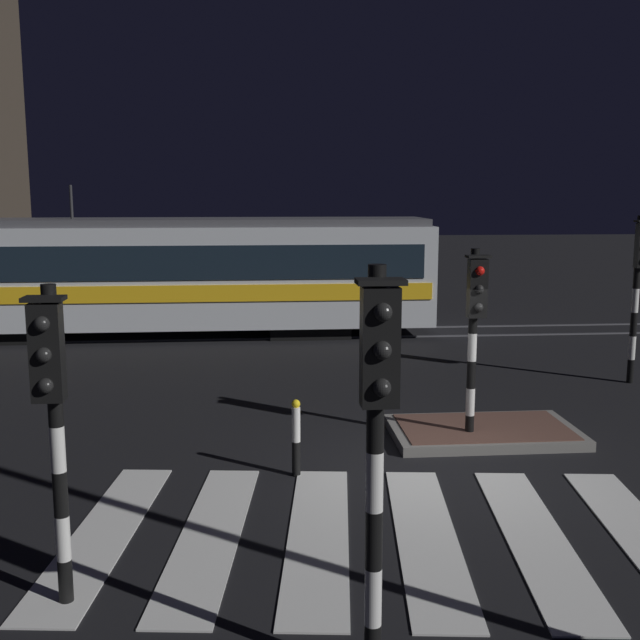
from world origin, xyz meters
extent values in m
plane|color=black|center=(0.00, 0.00, 0.00)|extent=(120.00, 120.00, 0.00)
cube|color=#59595E|center=(0.00, 10.12, 0.01)|extent=(80.00, 0.12, 0.03)
cube|color=#59595E|center=(0.00, 11.56, 0.01)|extent=(80.00, 0.12, 0.03)
cube|color=silver|center=(-4.37, -1.72, 0.01)|extent=(1.14, 4.10, 0.02)
cube|color=silver|center=(-3.12, -1.86, 0.01)|extent=(1.14, 4.10, 0.02)
cube|color=silver|center=(-1.87, -2.00, 0.01)|extent=(1.14, 4.10, 0.02)
cube|color=silver|center=(-0.62, -2.14, 0.01)|extent=(1.14, 4.10, 0.02)
cube|color=silver|center=(0.62, -2.28, 0.01)|extent=(1.14, 4.10, 0.02)
cube|color=slate|center=(1.12, 1.40, 0.08)|extent=(3.01, 1.78, 0.16)
cube|color=brown|center=(1.12, 1.40, 0.17)|extent=(2.71, 1.60, 0.02)
cylinder|color=black|center=(5.26, 4.68, 0.25)|extent=(0.14, 0.14, 0.50)
cylinder|color=white|center=(5.26, 4.68, 0.75)|extent=(0.14, 0.14, 0.50)
cylinder|color=black|center=(5.26, 4.68, 1.25)|extent=(0.14, 0.14, 0.50)
cylinder|color=white|center=(5.26, 4.68, 1.75)|extent=(0.14, 0.14, 0.50)
cylinder|color=black|center=(5.26, 4.68, 2.25)|extent=(0.14, 0.14, 0.50)
cylinder|color=white|center=(5.26, 4.68, 2.74)|extent=(0.14, 0.14, 0.50)
cylinder|color=black|center=(5.26, 4.68, 3.24)|extent=(0.14, 0.14, 0.50)
cylinder|color=black|center=(-4.45, -3.26, 0.22)|extent=(0.14, 0.14, 0.45)
cylinder|color=white|center=(-4.45, -3.26, 0.67)|extent=(0.14, 0.14, 0.45)
cylinder|color=black|center=(-4.45, -3.26, 1.12)|extent=(0.14, 0.14, 0.45)
cylinder|color=white|center=(-4.45, -3.26, 1.57)|extent=(0.14, 0.14, 0.45)
cylinder|color=black|center=(-4.45, -3.26, 2.01)|extent=(0.14, 0.14, 0.45)
cylinder|color=white|center=(-4.45, -3.26, 2.46)|extent=(0.14, 0.14, 0.45)
cylinder|color=black|center=(-4.45, -3.26, 2.91)|extent=(0.14, 0.14, 0.45)
cube|color=black|center=(-4.45, -3.43, 2.53)|extent=(0.28, 0.20, 0.90)
sphere|color=black|center=(-4.45, -3.54, 2.81)|extent=(0.14, 0.14, 0.14)
sphere|color=black|center=(-4.45, -3.54, 2.53)|extent=(0.14, 0.14, 0.14)
sphere|color=black|center=(-4.45, -3.54, 2.25)|extent=(0.14, 0.14, 0.14)
cube|color=black|center=(-4.45, -3.43, 3.02)|extent=(0.36, 0.24, 0.04)
cylinder|color=white|center=(-1.65, -4.70, 0.73)|extent=(0.14, 0.14, 0.49)
cylinder|color=black|center=(-1.65, -4.70, 1.22)|extent=(0.14, 0.14, 0.49)
cylinder|color=white|center=(-1.65, -4.70, 1.71)|extent=(0.14, 0.14, 0.49)
cylinder|color=black|center=(-1.65, -4.70, 2.20)|extent=(0.14, 0.14, 0.49)
cylinder|color=white|center=(-1.65, -4.70, 2.69)|extent=(0.14, 0.14, 0.49)
cylinder|color=black|center=(-1.65, -4.70, 3.18)|extent=(0.14, 0.14, 0.49)
cube|color=black|center=(-1.65, -4.87, 2.82)|extent=(0.28, 0.20, 0.90)
sphere|color=black|center=(-1.65, -4.98, 3.10)|extent=(0.14, 0.14, 0.14)
sphere|color=black|center=(-1.65, -4.98, 2.82)|extent=(0.14, 0.14, 0.14)
sphere|color=black|center=(-1.65, -4.98, 2.54)|extent=(0.14, 0.14, 0.14)
cube|color=black|center=(-1.65, -4.87, 3.31)|extent=(0.36, 0.24, 0.04)
cylinder|color=black|center=(0.82, 1.18, 0.22)|extent=(0.14, 0.14, 0.44)
cylinder|color=white|center=(0.82, 1.18, 0.67)|extent=(0.14, 0.14, 0.44)
cylinder|color=black|center=(0.82, 1.18, 1.11)|extent=(0.14, 0.14, 0.44)
cylinder|color=white|center=(0.82, 1.18, 1.55)|extent=(0.14, 0.14, 0.44)
cylinder|color=black|center=(0.82, 1.18, 2.00)|extent=(0.14, 0.14, 0.44)
cylinder|color=white|center=(0.82, 1.18, 2.44)|extent=(0.14, 0.14, 0.44)
cylinder|color=black|center=(0.82, 1.18, 2.88)|extent=(0.14, 0.14, 0.44)
cube|color=black|center=(0.82, 1.01, 2.50)|extent=(0.28, 0.20, 0.90)
sphere|color=red|center=(0.82, 0.90, 2.78)|extent=(0.14, 0.14, 0.14)
sphere|color=black|center=(0.82, 0.90, 2.50)|extent=(0.14, 0.14, 0.14)
sphere|color=black|center=(0.82, 0.90, 2.22)|extent=(0.14, 0.14, 0.14)
cube|color=black|center=(0.82, 1.01, 2.99)|extent=(0.36, 0.24, 0.04)
cube|color=silver|center=(-5.21, 10.84, 1.70)|extent=(14.99, 2.50, 2.70)
cube|color=yellow|center=(-5.21, 9.57, 1.35)|extent=(14.69, 0.04, 0.44)
cube|color=yellow|center=(-5.21, 12.11, 1.35)|extent=(14.69, 0.04, 0.44)
cube|color=black|center=(-5.21, 9.57, 2.15)|extent=(14.24, 0.03, 0.90)
cube|color=#4C4C51|center=(-5.21, 10.84, 3.15)|extent=(14.69, 2.30, 0.20)
cylinder|color=#262628|center=(-7.46, 10.84, 3.65)|extent=(0.08, 0.08, 1.00)
cube|color=black|center=(-1.09, 10.84, 0.17)|extent=(2.20, 2.00, 0.35)
cube|color=black|center=(-9.33, 10.84, 0.17)|extent=(2.20, 2.00, 0.35)
sphere|color=#F9F2CC|center=(2.33, 10.84, 1.30)|extent=(0.24, 0.24, 0.24)
cylinder|color=black|center=(-2.03, -0.07, 0.25)|extent=(0.12, 0.12, 0.50)
cylinder|color=white|center=(-2.03, -0.07, 0.75)|extent=(0.12, 0.12, 0.50)
sphere|color=yellow|center=(-2.03, -0.07, 1.05)|extent=(0.12, 0.12, 0.12)
camera|label=1|loc=(-2.56, -10.35, 3.96)|focal=42.92mm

